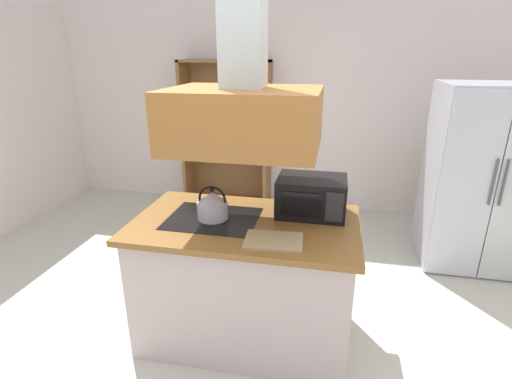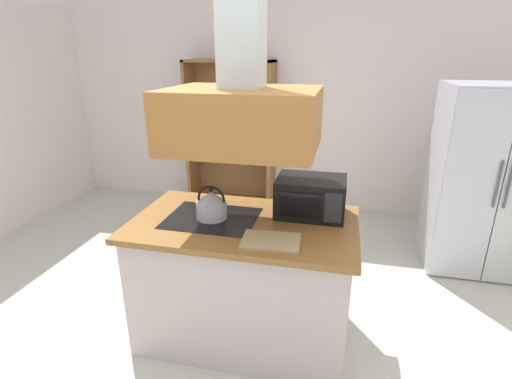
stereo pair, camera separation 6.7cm
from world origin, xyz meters
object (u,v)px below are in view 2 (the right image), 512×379
object	(u,v)px
dish_cabinet	(232,144)
cutting_board	(271,241)
kettle	(211,205)
microwave	(311,197)
refrigerator	(486,180)

from	to	relation	value
dish_cabinet	cutting_board	world-z (taller)	dish_cabinet
dish_cabinet	cutting_board	xyz separation A→B (m)	(1.05, -2.70, 0.08)
kettle	microwave	world-z (taller)	microwave
refrigerator	microwave	distance (m)	1.95
refrigerator	microwave	size ratio (longest dim) A/B	3.71
refrigerator	kettle	world-z (taller)	refrigerator
cutting_board	kettle	bearing A→B (deg)	150.70
kettle	cutting_board	size ratio (longest dim) A/B	0.67
refrigerator	cutting_board	xyz separation A→B (m)	(-1.66, -1.73, 0.06)
kettle	cutting_board	bearing A→B (deg)	-29.30
microwave	dish_cabinet	bearing A→B (deg)	118.83
refrigerator	microwave	xyz separation A→B (m)	(-1.48, -1.26, 0.18)
dish_cabinet	kettle	distance (m)	2.52
dish_cabinet	kettle	xyz separation A→B (m)	(0.59, -2.45, 0.17)
dish_cabinet	kettle	bearing A→B (deg)	-76.39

